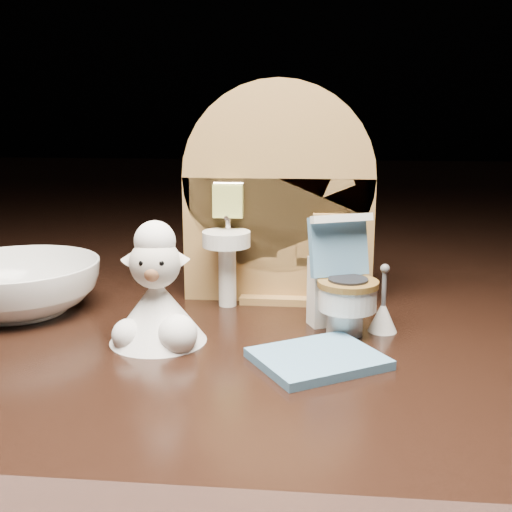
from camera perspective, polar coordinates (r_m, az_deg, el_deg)
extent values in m
cube|color=black|center=(0.41, 1.25, -13.16)|extent=(2.50, 2.50, 0.10)
cube|color=#9F743E|center=(0.44, 1.97, 1.49)|extent=(0.13, 0.02, 0.09)
cylinder|color=#9F743E|center=(0.44, 2.01, 7.02)|extent=(0.13, 0.02, 0.13)
cube|color=#9F743E|center=(0.45, 1.93, -3.53)|extent=(0.05, 0.04, 0.01)
cylinder|color=white|center=(0.43, -2.56, -1.62)|extent=(0.01, 0.01, 0.04)
cylinder|color=white|center=(0.43, -2.65, 1.53)|extent=(0.03, 0.03, 0.01)
cylinder|color=silver|center=(0.43, -2.50, 3.07)|extent=(0.00, 0.00, 0.01)
cube|color=#B4BB59|center=(0.43, -2.51, 4.90)|extent=(0.02, 0.01, 0.02)
cube|color=#9F743E|center=(0.43, 6.68, 2.28)|extent=(0.02, 0.01, 0.02)
cylinder|color=#D6CE87|center=(0.43, 6.67, 1.34)|extent=(0.02, 0.02, 0.02)
cylinder|color=white|center=(0.39, 7.90, -5.73)|extent=(0.02, 0.02, 0.02)
cylinder|color=white|center=(0.38, 8.14, -3.68)|extent=(0.03, 0.03, 0.01)
cylinder|color=brown|center=(0.38, 8.18, -2.44)|extent=(0.04, 0.04, 0.00)
cube|color=white|center=(0.40, 6.81, -3.08)|extent=(0.03, 0.02, 0.04)
cube|color=#5383A8|center=(0.39, 7.33, 0.88)|extent=(0.04, 0.03, 0.04)
cube|color=white|center=(0.38, 7.64, 3.35)|extent=(0.04, 0.02, 0.01)
cylinder|color=#B6CD2A|center=(0.40, 7.98, 0.77)|extent=(0.01, 0.01, 0.01)
cube|color=#5383A8|center=(0.35, 5.52, -9.07)|extent=(0.08, 0.08, 0.00)
cone|color=white|center=(0.40, 11.21, -5.25)|extent=(0.02, 0.02, 0.02)
cylinder|color=#59595B|center=(0.39, 11.32, -2.79)|extent=(0.00, 0.00, 0.02)
sphere|color=#59595B|center=(0.39, 11.40, -1.10)|extent=(0.01, 0.01, 0.01)
cone|color=white|center=(0.37, -8.76, -4.75)|extent=(0.06, 0.06, 0.04)
sphere|color=white|center=(0.36, -7.00, -6.92)|extent=(0.02, 0.02, 0.02)
sphere|color=white|center=(0.37, -11.28, -6.91)|extent=(0.02, 0.02, 0.02)
sphere|color=beige|center=(0.36, -8.96, -0.63)|extent=(0.03, 0.03, 0.03)
sphere|color=#A56C45|center=(0.36, -9.20, -1.47)|extent=(0.01, 0.01, 0.01)
sphere|color=white|center=(0.36, -8.98, 1.30)|extent=(0.02, 0.02, 0.02)
cone|color=beige|center=(0.37, -10.95, 0.01)|extent=(0.01, 0.01, 0.01)
cone|color=beige|center=(0.36, -6.89, 0.01)|extent=(0.01, 0.01, 0.01)
sphere|color=black|center=(0.35, -10.09, -0.64)|extent=(0.00, 0.00, 0.00)
sphere|color=black|center=(0.35, -8.44, -0.65)|extent=(0.00, 0.00, 0.00)
imported|color=white|center=(0.45, -20.42, -2.60)|extent=(0.12, 0.12, 0.03)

